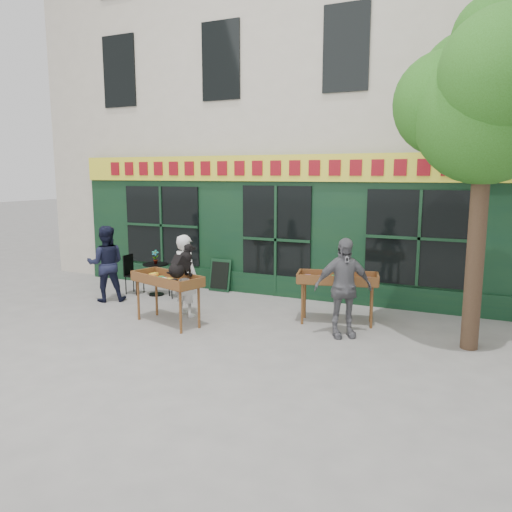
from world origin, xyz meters
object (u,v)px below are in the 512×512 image
(man_left, at_px, (106,264))
(book_cart_right, at_px, (338,282))
(dog, at_px, (181,260))
(bistro_table, at_px, (156,273))
(man_right, at_px, (343,288))
(woman, at_px, (185,275))
(book_cart_center, at_px, (167,282))

(man_left, bearing_deg, book_cart_right, 149.24)
(dog, height_order, bistro_table, dog)
(book_cart_right, bearing_deg, man_right, -80.92)
(woman, relative_size, man_left, 0.97)
(book_cart_center, xyz_separation_m, book_cart_right, (2.95, 1.41, 0.00))
(dog, relative_size, man_right, 0.34)
(book_cart_center, relative_size, woman, 0.97)
(dog, distance_m, book_cart_right, 3.02)
(book_cart_center, height_order, dog, dog)
(dog, distance_m, man_right, 3.02)
(dog, height_order, man_right, man_right)
(man_right, distance_m, bistro_table, 4.98)
(woman, relative_size, bistro_table, 2.20)
(man_right, height_order, man_left, man_right)
(woman, relative_size, book_cart_right, 1.04)
(dog, bearing_deg, man_left, 177.37)
(book_cart_right, bearing_deg, woman, -178.23)
(dog, xyz_separation_m, man_left, (-2.63, 0.97, -0.43))
(book_cart_center, height_order, bistro_table, book_cart_center)
(book_cart_center, xyz_separation_m, man_right, (3.25, 0.66, 0.07))
(woman, bearing_deg, book_cart_center, 107.59)
(man_right, bearing_deg, bistro_table, 133.84)
(man_left, bearing_deg, bistro_table, -164.05)
(book_cart_center, relative_size, bistro_table, 2.13)
(dog, bearing_deg, book_cart_center, -170.54)
(book_cart_right, bearing_deg, book_cart_center, -167.16)
(dog, xyz_separation_m, bistro_table, (-1.93, 1.87, -0.75))
(dog, relative_size, bistro_table, 0.79)
(woman, height_order, book_cart_right, woman)
(book_cart_right, bearing_deg, dog, -163.39)
(bistro_table, xyz_separation_m, man_left, (-0.70, -0.90, 0.32))
(man_left, bearing_deg, woman, 137.12)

